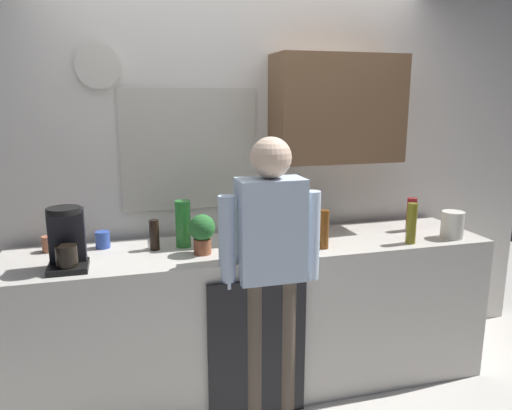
% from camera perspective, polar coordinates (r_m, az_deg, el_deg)
% --- Properties ---
extents(ground_plane, '(8.00, 8.00, 0.00)m').
position_cam_1_polar(ground_plane, '(3.11, 1.56, -22.87)').
color(ground_plane, silver).
extents(kitchen_counter, '(2.91, 0.64, 0.93)m').
position_cam_1_polar(kitchen_counter, '(3.12, -0.05, -12.84)').
color(kitchen_counter, beige).
rests_on(kitchen_counter, ground_plane).
extents(dishwasher_panel, '(0.56, 0.02, 0.83)m').
position_cam_1_polar(dishwasher_panel, '(2.84, 0.18, -16.62)').
color(dishwasher_panel, black).
rests_on(dishwasher_panel, ground_plane).
extents(back_wall_assembly, '(4.51, 0.42, 2.60)m').
position_cam_1_polar(back_wall_assembly, '(3.26, -0.72, 4.75)').
color(back_wall_assembly, white).
rests_on(back_wall_assembly, ground_plane).
extents(coffee_maker, '(0.20, 0.20, 0.33)m').
position_cam_1_polar(coffee_maker, '(2.71, -21.25, -3.96)').
color(coffee_maker, black).
rests_on(coffee_maker, kitchen_counter).
extents(bottle_red_vinegar, '(0.06, 0.06, 0.22)m').
position_cam_1_polar(bottle_red_vinegar, '(3.42, 17.69, -1.03)').
color(bottle_red_vinegar, maroon).
rests_on(bottle_red_vinegar, kitchen_counter).
extents(bottle_green_wine, '(0.07, 0.07, 0.30)m').
position_cam_1_polar(bottle_green_wine, '(3.12, 1.74, -0.91)').
color(bottle_green_wine, '#195923').
rests_on(bottle_green_wine, kitchen_counter).
extents(bottle_amber_beer, '(0.06, 0.06, 0.23)m').
position_cam_1_polar(bottle_amber_beer, '(2.89, 7.93, -2.84)').
color(bottle_amber_beer, brown).
rests_on(bottle_amber_beer, kitchen_counter).
extents(bottle_dark_sauce, '(0.06, 0.06, 0.18)m').
position_cam_1_polar(bottle_dark_sauce, '(2.90, -11.79, -3.43)').
color(bottle_dark_sauce, black).
rests_on(bottle_dark_sauce, kitchen_counter).
extents(bottle_olive_oil, '(0.06, 0.06, 0.25)m').
position_cam_1_polar(bottle_olive_oil, '(3.11, 17.71, -2.06)').
color(bottle_olive_oil, olive).
rests_on(bottle_olive_oil, kitchen_counter).
extents(bottle_clear_soda, '(0.09, 0.09, 0.28)m').
position_cam_1_polar(bottle_clear_soda, '(2.92, -8.53, -2.19)').
color(bottle_clear_soda, '#2D8C33').
rests_on(bottle_clear_soda, kitchen_counter).
extents(cup_blue_mug, '(0.08, 0.08, 0.10)m').
position_cam_1_polar(cup_blue_mug, '(3.03, -17.48, -3.89)').
color(cup_blue_mug, '#3351B2').
rests_on(cup_blue_mug, kitchen_counter).
extents(cup_terracotta_mug, '(0.08, 0.08, 0.09)m').
position_cam_1_polar(cup_terracotta_mug, '(3.06, -23.03, -4.21)').
color(cup_terracotta_mug, '#B26647').
rests_on(cup_terracotta_mug, kitchen_counter).
extents(potted_plant, '(0.15, 0.15, 0.23)m').
position_cam_1_polar(potted_plant, '(2.77, -6.31, -3.09)').
color(potted_plant, '#9E5638').
rests_on(potted_plant, kitchen_counter).
extents(storage_canister, '(0.14, 0.14, 0.17)m').
position_cam_1_polar(storage_canister, '(3.33, 21.97, -2.14)').
color(storage_canister, silver).
rests_on(storage_canister, kitchen_counter).
extents(person_at_sink, '(0.57, 0.22, 1.60)m').
position_cam_1_polar(person_at_sink, '(2.67, 1.67, -6.05)').
color(person_at_sink, brown).
rests_on(person_at_sink, ground_plane).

